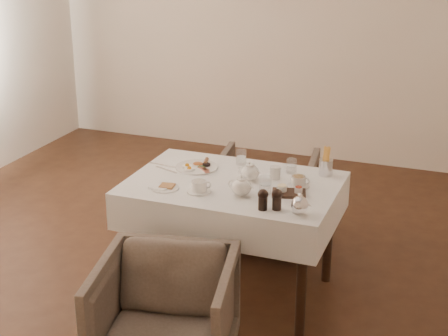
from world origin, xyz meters
TOP-DOWN VIEW (x-y plane):
  - table at (0.62, -0.23)m, footprint 1.28×0.88m
  - armchair_near at (0.58, -1.14)m, footprint 0.83×0.85m
  - armchair_far at (0.59, 0.55)m, footprint 0.80×0.82m
  - breakfast_plate at (0.32, -0.08)m, footprint 0.28×0.28m
  - side_plate at (0.27, -0.47)m, footprint 0.18×0.17m
  - teapot_centre at (0.71, -0.17)m, footprint 0.17×0.14m
  - teapot_front at (0.74, -0.41)m, footprint 0.18×0.15m
  - creamer at (0.84, -0.08)m, footprint 0.07×0.07m
  - teacup_near at (0.49, -0.45)m, footprint 0.14×0.14m
  - teacup_far at (1.01, -0.15)m, footprint 0.14×0.14m
  - glass_left at (0.56, 0.10)m, footprint 0.09×0.09m
  - glass_mid at (0.86, -0.32)m, footprint 0.08×0.08m
  - glass_right at (0.91, 0.06)m, footprint 0.09×0.09m
  - condiment_board at (0.99, -0.30)m, footprint 0.22×0.18m
  - pepper_mill_left at (0.92, -0.56)m, footprint 0.07×0.07m
  - pepper_mill_right at (0.99, -0.53)m, footprint 0.08×0.08m
  - silver_pot at (1.13, -0.55)m, footprint 0.14×0.12m
  - fries_cup at (1.13, 0.09)m, footprint 0.09×0.09m
  - cutlery_fork at (0.08, -0.11)m, footprint 0.20×0.04m
  - cutlery_knife at (0.15, -0.18)m, footprint 0.18×0.08m

SIDE VIEW (x-z plane):
  - armchair_near at x=0.58m, z-range 0.00..0.65m
  - armchair_far at x=0.59m, z-range 0.00..0.66m
  - table at x=0.62m, z-range 0.26..1.02m
  - cutlery_knife at x=0.15m, z-range 0.76..0.76m
  - cutlery_fork at x=0.08m, z-range 0.76..0.76m
  - side_plate at x=0.27m, z-range 0.75..0.77m
  - breakfast_plate at x=0.32m, z-range 0.75..0.78m
  - condiment_board at x=0.99m, z-range 0.75..0.80m
  - teacup_far at x=1.01m, z-range 0.75..0.82m
  - teacup_near at x=0.49m, z-range 0.75..0.82m
  - creamer at x=0.84m, z-range 0.76..0.83m
  - glass_right at x=0.91m, z-range 0.76..0.85m
  - glass_left at x=0.56m, z-range 0.76..0.85m
  - glass_mid at x=0.86m, z-range 0.76..0.86m
  - pepper_mill_right at x=0.99m, z-range 0.76..0.88m
  - pepper_mill_left at x=0.92m, z-range 0.76..0.88m
  - teapot_centre at x=0.71m, z-range 0.76..0.88m
  - silver_pot at x=1.13m, z-range 0.76..0.88m
  - teapot_front at x=0.74m, z-range 0.76..0.88m
  - fries_cup at x=1.13m, z-range 0.74..0.93m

